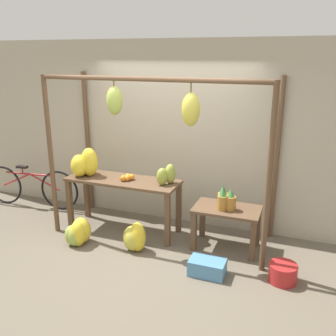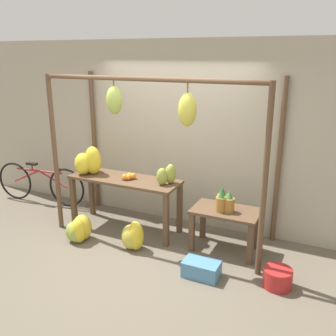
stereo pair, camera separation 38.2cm
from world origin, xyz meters
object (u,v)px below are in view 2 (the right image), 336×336
at_px(orange_pile, 129,176).
at_px(fruit_crate_white, 201,269).
at_px(banana_pile_ground_left, 79,230).
at_px(parked_bicycle, 40,183).
at_px(papaya_pile, 167,175).
at_px(banana_pile_ground_right, 133,236).
at_px(banana_pile_on_table, 89,162).
at_px(pineapple_cluster, 224,201).
at_px(blue_bucket, 278,278).

bearing_deg(orange_pile, fruit_crate_white, -26.72).
height_order(banana_pile_ground_left, fruit_crate_white, banana_pile_ground_left).
height_order(banana_pile_ground_left, parked_bicycle, parked_bicycle).
bearing_deg(papaya_pile, parked_bicycle, 175.14).
bearing_deg(banana_pile_ground_left, papaya_pile, 31.70).
bearing_deg(fruit_crate_white, banana_pile_ground_right, 168.40).
distance_m(banana_pile_on_table, papaya_pile, 1.29).
relative_size(orange_pile, papaya_pile, 0.61).
bearing_deg(banana_pile_ground_left, pineapple_cluster, 18.38).
bearing_deg(fruit_crate_white, pineapple_cluster, 87.98).
distance_m(blue_bucket, papaya_pile, 1.98).
xyz_separation_m(pineapple_cluster, parked_bicycle, (-3.46, 0.25, -0.35)).
height_order(orange_pile, blue_bucket, orange_pile).
relative_size(orange_pile, parked_bicycle, 0.11).
height_order(orange_pile, fruit_crate_white, orange_pile).
bearing_deg(banana_pile_ground_left, fruit_crate_white, -2.76).
height_order(banana_pile_ground_right, papaya_pile, papaya_pile).
relative_size(banana_pile_ground_left, banana_pile_ground_right, 1.11).
bearing_deg(banana_pile_on_table, papaya_pile, 3.01).
bearing_deg(fruit_crate_white, blue_bucket, 11.38).
bearing_deg(banana_pile_on_table, blue_bucket, -9.88).
bearing_deg(pineapple_cluster, fruit_crate_white, -92.02).
height_order(banana_pile_ground_left, papaya_pile, papaya_pile).
height_order(banana_pile_ground_left, blue_bucket, banana_pile_ground_left).
bearing_deg(blue_bucket, banana_pile_ground_right, 178.66).
xyz_separation_m(banana_pile_ground_left, parked_bicycle, (-1.54, 0.89, 0.19)).
distance_m(orange_pile, parked_bicycle, 2.10).
relative_size(pineapple_cluster, banana_pile_ground_right, 0.79).
distance_m(orange_pile, papaya_pile, 0.61).
xyz_separation_m(parked_bicycle, papaya_pile, (2.62, -0.22, 0.59)).
distance_m(banana_pile_ground_left, fruit_crate_white, 1.91).
xyz_separation_m(orange_pile, fruit_crate_white, (1.42, -0.71, -0.76)).
distance_m(banana_pile_on_table, orange_pile, 0.70).
bearing_deg(banana_pile_on_table, fruit_crate_white, -18.23).
bearing_deg(banana_pile_on_table, pineapple_cluster, 1.07).
relative_size(banana_pile_on_table, parked_bicycle, 0.26).
bearing_deg(banana_pile_ground_left, orange_pile, 52.01).
height_order(orange_pile, banana_pile_ground_right, orange_pile).
bearing_deg(pineapple_cluster, orange_pile, -179.24).
xyz_separation_m(banana_pile_ground_right, blue_bucket, (1.94, -0.05, -0.08)).
relative_size(blue_bucket, parked_bicycle, 0.19).
distance_m(banana_pile_on_table, pineapple_cluster, 2.15).
xyz_separation_m(orange_pile, blue_bucket, (2.29, -0.54, -0.75)).
bearing_deg(banana_pile_ground_right, orange_pile, 124.80).
distance_m(orange_pile, banana_pile_ground_right, 0.90).
distance_m(orange_pile, banana_pile_ground_left, 1.04).
bearing_deg(banana_pile_on_table, parked_bicycle, 167.74).
bearing_deg(papaya_pile, banana_pile_on_table, -176.99).
xyz_separation_m(blue_bucket, papaya_pile, (-1.69, 0.58, 0.84)).
distance_m(banana_pile_ground_left, papaya_pile, 1.49).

